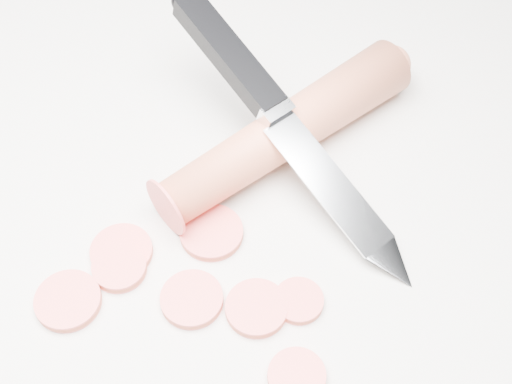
{
  "coord_description": "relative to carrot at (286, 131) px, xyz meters",
  "views": [
    {
      "loc": [
        0.06,
        -0.26,
        0.39
      ],
      "look_at": [
        0.05,
        0.01,
        0.02
      ],
      "focal_mm": 50.0,
      "sensor_mm": 36.0,
      "label": 1
    }
  ],
  "objects": [
    {
      "name": "ground",
      "position": [
        -0.07,
        -0.06,
        -0.02
      ],
      "size": [
        2.4,
        2.4,
        0.0
      ],
      "primitive_type": "plane",
      "color": "beige",
      "rests_on": "ground"
    },
    {
      "name": "carrot",
      "position": [
        0.0,
        0.0,
        0.0
      ],
      "size": [
        0.18,
        0.16,
        0.04
      ],
      "primitive_type": "cylinder",
      "rotation": [
        1.57,
        0.0,
        -0.87
      ],
      "color": "#CE603E",
      "rests_on": "ground"
    },
    {
      "name": "carrot_slice_0",
      "position": [
        -0.13,
        -0.12,
        -0.02
      ],
      "size": [
        0.04,
        0.04,
        0.01
      ],
      "primitive_type": "cylinder",
      "color": "#EE504C",
      "rests_on": "ground"
    },
    {
      "name": "carrot_slice_1",
      "position": [
        -0.1,
        -0.1,
        -0.02
      ],
      "size": [
        0.03,
        0.03,
        0.01
      ],
      "primitive_type": "cylinder",
      "color": "#EE504C",
      "rests_on": "ground"
    },
    {
      "name": "carrot_slice_2",
      "position": [
        -0.05,
        -0.07,
        -0.02
      ],
      "size": [
        0.04,
        0.04,
        0.01
      ],
      "primitive_type": "cylinder",
      "color": "#EE504C",
      "rests_on": "ground"
    },
    {
      "name": "carrot_slice_3",
      "position": [
        0.01,
        -0.17,
        -0.02
      ],
      "size": [
        0.03,
        0.03,
        0.01
      ],
      "primitive_type": "cylinder",
      "color": "#EE504C",
      "rests_on": "ground"
    },
    {
      "name": "carrot_slice_4",
      "position": [
        0.01,
        -0.12,
        -0.02
      ],
      "size": [
        0.03,
        0.03,
        0.01
      ],
      "primitive_type": "cylinder",
      "color": "#EE504C",
      "rests_on": "ground"
    },
    {
      "name": "carrot_slice_5",
      "position": [
        -0.06,
        -0.12,
        -0.02
      ],
      "size": [
        0.04,
        0.04,
        0.01
      ],
      "primitive_type": "cylinder",
      "color": "#EE504C",
      "rests_on": "ground"
    },
    {
      "name": "carrot_slice_6",
      "position": [
        -0.02,
        -0.13,
        -0.02
      ],
      "size": [
        0.04,
        0.04,
        0.01
      ],
      "primitive_type": "cylinder",
      "color": "#EE504C",
      "rests_on": "ground"
    },
    {
      "name": "carrot_slice_7",
      "position": [
        -0.1,
        -0.09,
        -0.02
      ],
      "size": [
        0.04,
        0.04,
        0.01
      ],
      "primitive_type": "cylinder",
      "color": "#EE504C",
      "rests_on": "ground"
    },
    {
      "name": "kitchen_knife",
      "position": [
        0.0,
        -0.01,
        0.02
      ],
      "size": [
        0.18,
        0.21,
        0.08
      ],
      "primitive_type": null,
      "color": "silver",
      "rests_on": "ground"
    }
  ]
}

